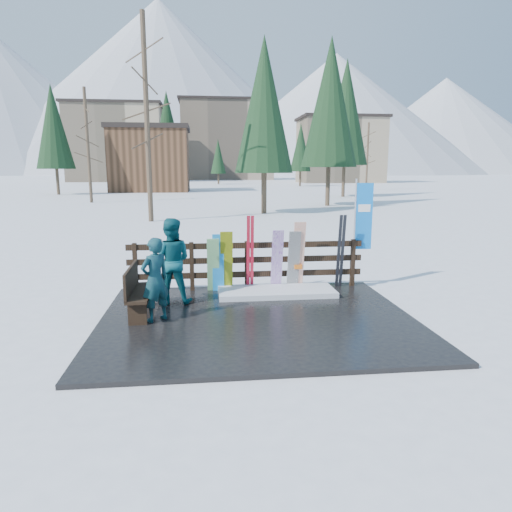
{
  "coord_description": "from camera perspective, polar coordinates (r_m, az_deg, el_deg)",
  "views": [
    {
      "loc": [
        -0.98,
        -8.38,
        2.89
      ],
      "look_at": [
        0.08,
        1.0,
        1.1
      ],
      "focal_mm": 32.0,
      "sensor_mm": 36.0,
      "label": 1
    }
  ],
  "objects": [
    {
      "name": "person_front",
      "position": [
        8.72,
        -12.51,
        -2.9
      ],
      "size": [
        0.69,
        0.66,
        1.59
      ],
      "primitive_type": "imported",
      "rotation": [
        0.0,
        0.0,
        3.82
      ],
      "color": "#15544C",
      "rests_on": "deck"
    },
    {
      "name": "bench",
      "position": [
        9.2,
        -14.64,
        -4.08
      ],
      "size": [
        0.41,
        1.5,
        0.97
      ],
      "color": "black",
      "rests_on": "deck"
    },
    {
      "name": "snowboard_1",
      "position": [
        10.59,
        -5.37,
        -1.14
      ],
      "size": [
        0.28,
        0.34,
        1.28
      ],
      "primitive_type": "cube",
      "rotation": [
        0.24,
        0.0,
        0.0
      ],
      "color": "silver",
      "rests_on": "deck"
    },
    {
      "name": "deck",
      "position": [
        8.91,
        0.2,
        -7.93
      ],
      "size": [
        6.0,
        5.0,
        0.08
      ],
      "primitive_type": "cube",
      "color": "black",
      "rests_on": "ground"
    },
    {
      "name": "snowboard_3",
      "position": [
        10.7,
        2.64,
        -0.5
      ],
      "size": [
        0.26,
        0.37,
        1.45
      ],
      "primitive_type": "cube",
      "rotation": [
        0.23,
        0.0,
        0.0
      ],
      "color": "white",
      "rests_on": "deck"
    },
    {
      "name": "trees",
      "position": [
        55.41,
        -2.8,
        14.02
      ],
      "size": [
        42.29,
        68.66,
        13.52
      ],
      "color": "#382B1E",
      "rests_on": "ground"
    },
    {
      "name": "snowboard_4",
      "position": [
        10.77,
        4.72,
        -0.54
      ],
      "size": [
        0.28,
        0.33,
        1.42
      ],
      "primitive_type": "cube",
      "rotation": [
        0.21,
        0.0,
        0.0
      ],
      "color": "black",
      "rests_on": "deck"
    },
    {
      "name": "rental_flag",
      "position": [
        11.35,
        13.06,
        4.37
      ],
      "size": [
        0.45,
        0.04,
        2.6
      ],
      "color": "silver",
      "rests_on": "deck"
    },
    {
      "name": "ski_pair_a",
      "position": [
        10.66,
        -0.74,
        0.35
      ],
      "size": [
        0.16,
        0.2,
        1.78
      ],
      "color": "#AE1528",
      "rests_on": "deck"
    },
    {
      "name": "resort_buildings",
      "position": [
        124.0,
        -5.71,
        13.89
      ],
      "size": [
        73.0,
        87.6,
        22.6
      ],
      "color": "tan",
      "rests_on": "ground"
    },
    {
      "name": "person_back",
      "position": [
        9.82,
        -10.6,
        -0.61
      ],
      "size": [
        0.95,
        0.77,
        1.82
      ],
      "primitive_type": "imported",
      "rotation": [
        0.0,
        0.0,
        3.05
      ],
      "color": "#0F525D",
      "rests_on": "deck"
    },
    {
      "name": "fence",
      "position": [
        10.84,
        -1.15,
        -0.71
      ],
      "size": [
        5.6,
        0.1,
        1.15
      ],
      "color": "black",
      "rests_on": "deck"
    },
    {
      "name": "ski_pair_b",
      "position": [
        11.09,
        10.53,
        0.57
      ],
      "size": [
        0.17,
        0.25,
        1.77
      ],
      "color": "black",
      "rests_on": "deck"
    },
    {
      "name": "snowboard_2",
      "position": [
        10.58,
        -3.71,
        -0.7
      ],
      "size": [
        0.28,
        0.28,
        1.43
      ],
      "primitive_type": "cube",
      "rotation": [
        0.17,
        0.0,
        0.0
      ],
      "color": "#E3F60B",
      "rests_on": "deck"
    },
    {
      "name": "snowboard_5",
      "position": [
        10.78,
        5.32,
        0.03
      ],
      "size": [
        0.28,
        0.36,
        1.64
      ],
      "primitive_type": "cube",
      "rotation": [
        0.2,
        0.0,
        0.0
      ],
      "color": "white",
      "rests_on": "deck"
    },
    {
      "name": "snow_patch",
      "position": [
        10.48,
        2.59,
        -4.49
      ],
      "size": [
        2.65,
        1.0,
        0.12
      ],
      "primitive_type": "cube",
      "color": "white",
      "rests_on": "deck"
    },
    {
      "name": "ground",
      "position": [
        8.92,
        0.2,
        -8.17
      ],
      "size": [
        700.0,
        700.0,
        0.0
      ],
      "primitive_type": "plane",
      "color": "white",
      "rests_on": "ground"
    },
    {
      "name": "snowboard_0",
      "position": [
        10.58,
        -4.75,
        -0.88
      ],
      "size": [
        0.26,
        0.23,
        1.37
      ],
      "primitive_type": "cube",
      "rotation": [
        0.15,
        0.0,
        0.0
      ],
      "color": "#198FE9",
      "rests_on": "deck"
    },
    {
      "name": "mountains",
      "position": [
        340.23,
        -8.46,
        18.62
      ],
      "size": [
        520.0,
        260.0,
        120.0
      ],
      "color": "white",
      "rests_on": "ground"
    }
  ]
}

